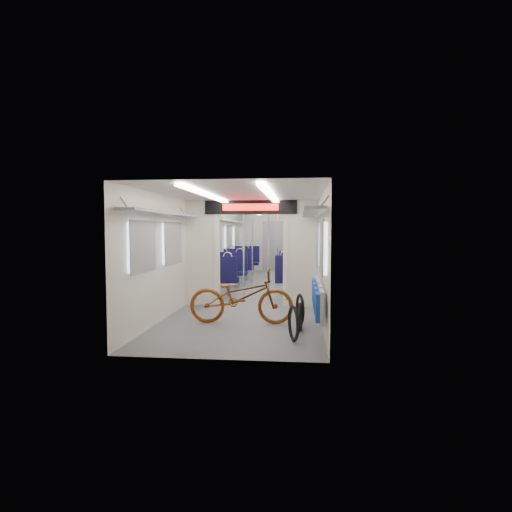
{
  "coord_description": "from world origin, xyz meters",
  "views": [
    {
      "loc": [
        1.08,
        -11.32,
        1.67
      ],
      "look_at": [
        0.08,
        -1.8,
        1.08
      ],
      "focal_mm": 30.0,
      "sensor_mm": 36.0,
      "label": 1
    }
  ],
  "objects_px": {
    "bike_hoop_a": "(293,325)",
    "bike_hoop_c": "(300,310)",
    "seat_bay_near_left": "(226,271)",
    "seat_bay_far_right": "(296,262)",
    "stanchion_near_left": "(244,252)",
    "bicycle": "(241,296)",
    "seat_bay_far_left": "(243,261)",
    "stanchion_far_left": "(252,247)",
    "seat_bay_near_right": "(295,271)",
    "stanchion_near_right": "(268,252)",
    "bike_hoop_b": "(300,318)",
    "stanchion_far_right": "(278,247)",
    "flip_bench": "(317,297)"
  },
  "relations": [
    {
      "from": "bike_hoop_b",
      "to": "flip_bench",
      "type": "bearing_deg",
      "value": -31.43
    },
    {
      "from": "flip_bench",
      "to": "seat_bay_far_right",
      "type": "xyz_separation_m",
      "value": [
        -0.42,
        8.04,
        -0.04
      ]
    },
    {
      "from": "flip_bench",
      "to": "stanchion_far_right",
      "type": "xyz_separation_m",
      "value": [
        -0.98,
        6.21,
        0.57
      ]
    },
    {
      "from": "stanchion_near_left",
      "to": "stanchion_far_right",
      "type": "distance_m",
      "value": 3.36
    },
    {
      "from": "seat_bay_near_left",
      "to": "stanchion_near_left",
      "type": "bearing_deg",
      "value": -66.11
    },
    {
      "from": "bike_hoop_c",
      "to": "seat_bay_near_right",
      "type": "height_order",
      "value": "seat_bay_near_right"
    },
    {
      "from": "bike_hoop_b",
      "to": "stanchion_near_right",
      "type": "height_order",
      "value": "stanchion_near_right"
    },
    {
      "from": "bike_hoop_c",
      "to": "seat_bay_near_right",
      "type": "bearing_deg",
      "value": 92.03
    },
    {
      "from": "seat_bay_near_left",
      "to": "flip_bench",
      "type": "bearing_deg",
      "value": -63.07
    },
    {
      "from": "bike_hoop_a",
      "to": "bike_hoop_c",
      "type": "xyz_separation_m",
      "value": [
        0.1,
        1.16,
        0.0
      ]
    },
    {
      "from": "bicycle",
      "to": "stanchion_near_left",
      "type": "bearing_deg",
      "value": 4.62
    },
    {
      "from": "bike_hoop_c",
      "to": "stanchion_near_left",
      "type": "xyz_separation_m",
      "value": [
        -1.3,
        2.28,
        0.9
      ]
    },
    {
      "from": "seat_bay_near_left",
      "to": "stanchion_near_left",
      "type": "height_order",
      "value": "stanchion_near_left"
    },
    {
      "from": "seat_bay_near_left",
      "to": "seat_bay_far_right",
      "type": "bearing_deg",
      "value": 62.14
    },
    {
      "from": "seat_bay_far_right",
      "to": "stanchion_far_left",
      "type": "xyz_separation_m",
      "value": [
        -1.32,
        -1.91,
        0.61
      ]
    },
    {
      "from": "stanchion_far_right",
      "to": "seat_bay_near_right",
      "type": "bearing_deg",
      "value": -70.38
    },
    {
      "from": "seat_bay_far_right",
      "to": "stanchion_far_left",
      "type": "bearing_deg",
      "value": -124.79
    },
    {
      "from": "seat_bay_near_left",
      "to": "stanchion_near_left",
      "type": "xyz_separation_m",
      "value": [
        0.71,
        -1.6,
        0.6
      ]
    },
    {
      "from": "bike_hoop_c",
      "to": "stanchion_near_left",
      "type": "relative_size",
      "value": 0.24
    },
    {
      "from": "stanchion_far_right",
      "to": "seat_bay_far_left",
      "type": "bearing_deg",
      "value": 126.51
    },
    {
      "from": "seat_bay_far_right",
      "to": "stanchion_near_left",
      "type": "xyz_separation_m",
      "value": [
        -1.16,
        -5.14,
        0.61
      ]
    },
    {
      "from": "bike_hoop_b",
      "to": "stanchion_far_right",
      "type": "height_order",
      "value": "stanchion_far_right"
    },
    {
      "from": "bike_hoop_b",
      "to": "stanchion_far_right",
      "type": "relative_size",
      "value": 0.2
    },
    {
      "from": "stanchion_near_right",
      "to": "bike_hoop_c",
      "type": "bearing_deg",
      "value": -73.06
    },
    {
      "from": "flip_bench",
      "to": "bike_hoop_b",
      "type": "height_order",
      "value": "flip_bench"
    },
    {
      "from": "seat_bay_far_left",
      "to": "stanchion_near_right",
      "type": "xyz_separation_m",
      "value": [
        1.27,
        -4.9,
        0.58
      ]
    },
    {
      "from": "flip_bench",
      "to": "bike_hoop_c",
      "type": "bearing_deg",
      "value": 113.9
    },
    {
      "from": "seat_bay_far_left",
      "to": "stanchion_near_right",
      "type": "height_order",
      "value": "stanchion_near_right"
    },
    {
      "from": "bicycle",
      "to": "stanchion_far_left",
      "type": "relative_size",
      "value": 0.8
    },
    {
      "from": "stanchion_near_left",
      "to": "stanchion_far_left",
      "type": "height_order",
      "value": "same"
    },
    {
      "from": "bicycle",
      "to": "stanchion_near_left",
      "type": "relative_size",
      "value": 0.8
    },
    {
      "from": "seat_bay_near_left",
      "to": "stanchion_near_left",
      "type": "distance_m",
      "value": 1.85
    },
    {
      "from": "bicycle",
      "to": "seat_bay_near_left",
      "type": "xyz_separation_m",
      "value": [
        -0.97,
        3.92,
        0.07
      ]
    },
    {
      "from": "stanchion_far_left",
      "to": "seat_bay_far_left",
      "type": "bearing_deg",
      "value": 106.48
    },
    {
      "from": "flip_bench",
      "to": "stanchion_near_right",
      "type": "distance_m",
      "value": 3.29
    },
    {
      "from": "bicycle",
      "to": "seat_bay_far_left",
      "type": "relative_size",
      "value": 0.8
    },
    {
      "from": "bike_hoop_c",
      "to": "seat_bay_far_right",
      "type": "distance_m",
      "value": 7.43
    },
    {
      "from": "flip_bench",
      "to": "seat_bay_near_left",
      "type": "xyz_separation_m",
      "value": [
        -2.29,
        4.51,
        -0.03
      ]
    },
    {
      "from": "bike_hoop_c",
      "to": "seat_bay_near_left",
      "type": "xyz_separation_m",
      "value": [
        -2.01,
        3.88,
        0.31
      ]
    },
    {
      "from": "bicycle",
      "to": "stanchion_far_right",
      "type": "distance_m",
      "value": 5.67
    },
    {
      "from": "seat_bay_near_right",
      "to": "stanchion_near_right",
      "type": "distance_m",
      "value": 1.78
    },
    {
      "from": "seat_bay_far_left",
      "to": "stanchion_far_right",
      "type": "distance_m",
      "value": 2.28
    },
    {
      "from": "stanchion_far_right",
      "to": "stanchion_near_right",
      "type": "bearing_deg",
      "value": -90.86
    },
    {
      "from": "bike_hoop_a",
      "to": "seat_bay_far_right",
      "type": "distance_m",
      "value": 8.58
    },
    {
      "from": "seat_bay_far_left",
      "to": "stanchion_far_left",
      "type": "relative_size",
      "value": 1.0
    },
    {
      "from": "seat_bay_near_right",
      "to": "stanchion_near_right",
      "type": "relative_size",
      "value": 0.98
    },
    {
      "from": "seat_bay_far_right",
      "to": "stanchion_far_right",
      "type": "height_order",
      "value": "stanchion_far_right"
    },
    {
      "from": "bike_hoop_b",
      "to": "seat_bay_near_right",
      "type": "relative_size",
      "value": 0.21
    },
    {
      "from": "bike_hoop_b",
      "to": "seat_bay_far_right",
      "type": "xyz_separation_m",
      "value": [
        -0.14,
        7.88,
        0.33
      ]
    },
    {
      "from": "bike_hoop_b",
      "to": "seat_bay_far_right",
      "type": "relative_size",
      "value": 0.23
    }
  ]
}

